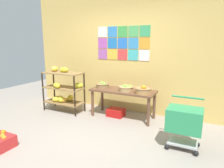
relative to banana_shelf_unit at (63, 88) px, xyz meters
name	(u,v)px	position (x,y,z in m)	size (l,w,h in m)	color
ground	(81,140)	(1.26, -1.08, -0.57)	(9.59, 9.59, 0.00)	gray
back_wall_with_art	(124,52)	(1.26, 0.75, 0.86)	(5.04, 0.07, 2.85)	tan
banana_shelf_unit	(63,88)	(0.00, 0.00, 0.00)	(1.00, 0.49, 1.09)	black
display_table	(123,94)	(1.46, 0.25, -0.02)	(1.43, 0.57, 0.63)	brown
fruit_basket_back_left	(126,88)	(1.56, 0.19, 0.13)	(0.32, 0.32, 0.14)	tan
fruit_basket_right	(103,85)	(0.95, 0.24, 0.12)	(0.30, 0.30, 0.14)	olive
fruit_basket_back_right	(143,90)	(1.96, 0.13, 0.14)	(0.34, 0.34, 0.19)	#A67644
produce_crate_under_table	(116,112)	(1.30, 0.23, -0.48)	(0.37, 0.28, 0.17)	#B31513
shopping_cart	(184,121)	(2.86, -0.56, -0.11)	(0.53, 0.44, 0.80)	black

